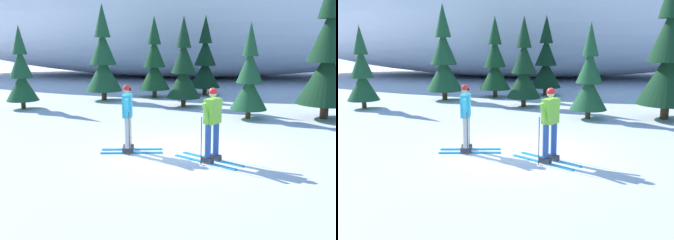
# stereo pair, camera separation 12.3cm
# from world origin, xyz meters

# --- Properties ---
(ground_plane) EXTENTS (120.00, 120.00, 0.00)m
(ground_plane) POSITION_xyz_m (0.00, 0.00, 0.00)
(ground_plane) COLOR white
(skier_cyan_jacket) EXTENTS (1.68, 0.81, 1.79)m
(skier_cyan_jacket) POSITION_xyz_m (-1.68, -0.06, 0.95)
(skier_cyan_jacket) COLOR #2893CC
(skier_cyan_jacket) RESTS_ON ground
(skier_lime_jacket) EXTENTS (1.74, 1.32, 1.82)m
(skier_lime_jacket) POSITION_xyz_m (0.54, -0.64, 0.95)
(skier_lime_jacket) COLOR #2893CC
(skier_lime_jacket) RESTS_ON ground
(pine_tree_far_left) EXTENTS (1.37, 1.37, 3.54)m
(pine_tree_far_left) POSITION_xyz_m (-7.85, 5.80, 1.48)
(pine_tree_far_left) COLOR #47301E
(pine_tree_far_left) RESTS_ON ground
(pine_tree_left) EXTENTS (1.79, 1.79, 4.64)m
(pine_tree_left) POSITION_xyz_m (-5.19, 8.78, 1.94)
(pine_tree_left) COLOR #47301E
(pine_tree_left) RESTS_ON ground
(pine_tree_center_left) EXTENTS (1.59, 1.59, 4.11)m
(pine_tree_center_left) POSITION_xyz_m (-2.92, 10.17, 1.72)
(pine_tree_center_left) COLOR #47301E
(pine_tree_center_left) RESTS_ON ground
(pine_tree_center) EXTENTS (1.53, 1.53, 3.95)m
(pine_tree_center) POSITION_xyz_m (-1.10, 7.45, 1.65)
(pine_tree_center) COLOR #47301E
(pine_tree_center) RESTS_ON ground
(pine_tree_center_right) EXTENTS (1.62, 1.62, 4.20)m
(pine_tree_center_right) POSITION_xyz_m (-0.41, 11.37, 1.76)
(pine_tree_center_right) COLOR #47301E
(pine_tree_center_right) RESTS_ON ground
(pine_tree_right) EXTENTS (1.38, 1.38, 3.57)m
(pine_tree_right) POSITION_xyz_m (1.64, 5.05, 1.49)
(pine_tree_right) COLOR #47301E
(pine_tree_right) RESTS_ON ground
(pine_tree_far_right) EXTENTS (2.17, 2.17, 5.63)m
(pine_tree_far_right) POSITION_xyz_m (4.47, 5.48, 2.36)
(pine_tree_far_right) COLOR #47301E
(pine_tree_far_right) RESTS_ON ground
(snow_ridge_background) EXTENTS (47.65, 18.84, 10.86)m
(snow_ridge_background) POSITION_xyz_m (-2.99, 22.35, 5.43)
(snow_ridge_background) COLOR white
(snow_ridge_background) RESTS_ON ground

